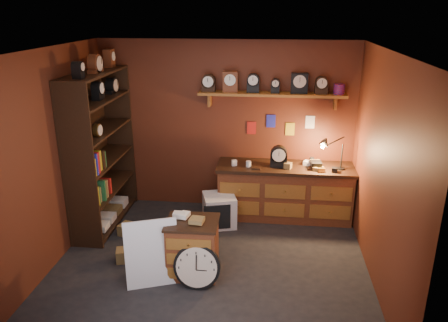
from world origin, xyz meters
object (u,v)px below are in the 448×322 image
Objects in this scene: low_cabinet at (193,245)px; workbench at (285,189)px; shelving_unit at (98,144)px; big_round_clock at (197,267)px.

workbench is at bearing 54.87° from low_cabinet.
big_round_clock is at bearing -41.37° from shelving_unit.
workbench is at bearing 10.20° from shelving_unit.
shelving_unit reaches higher than workbench.
low_cabinet is (-1.15, -1.72, -0.08)m from workbench.
low_cabinet is (1.60, -1.22, -0.86)m from shelving_unit.
big_round_clock is at bearing -71.71° from low_cabinet.
low_cabinet is 0.31m from big_round_clock.
workbench is 3.77× the size of big_round_clock.
low_cabinet reaches higher than big_round_clock.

